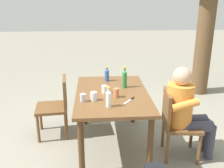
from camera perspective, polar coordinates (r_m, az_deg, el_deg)
ground_plane at (r=3.70m, az=0.00°, el=-13.01°), size 24.00×24.00×0.00m
dining_table at (r=3.40m, az=0.00°, el=-3.50°), size 1.44×0.93×0.76m
chair_far_right at (r=3.33m, az=13.79°, el=-7.86°), size 0.49×0.49×0.87m
chair_near_left at (r=3.80m, az=-11.99°, el=-4.25°), size 0.48×0.48×0.87m
person_in_white_shirt at (r=3.29m, az=15.88°, el=-5.21°), size 0.47×0.61×1.18m
bottle_green at (r=3.52m, az=2.80°, el=1.24°), size 0.06×0.06×0.30m
bottle_blue at (r=3.80m, az=-1.13°, el=2.05°), size 0.06×0.06×0.22m
bottle_clear at (r=2.92m, az=-0.73°, el=-3.14°), size 0.06×0.06×0.24m
cup_steel at (r=3.09m, az=-6.44°, el=-3.02°), size 0.07×0.07×0.10m
cup_terracotta at (r=3.20m, az=0.97°, el=-1.97°), size 0.07×0.07×0.12m
cup_glass at (r=3.11m, az=-4.06°, el=-2.72°), size 0.08×0.08×0.10m
cup_white at (r=3.35m, az=-1.65°, el=-1.15°), size 0.07×0.07×0.10m
table_knife at (r=3.13m, az=3.95°, el=-3.52°), size 0.21×0.16×0.01m
backpack_by_near_side at (r=4.76m, az=-5.13°, el=-2.63°), size 0.34×0.23×0.45m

